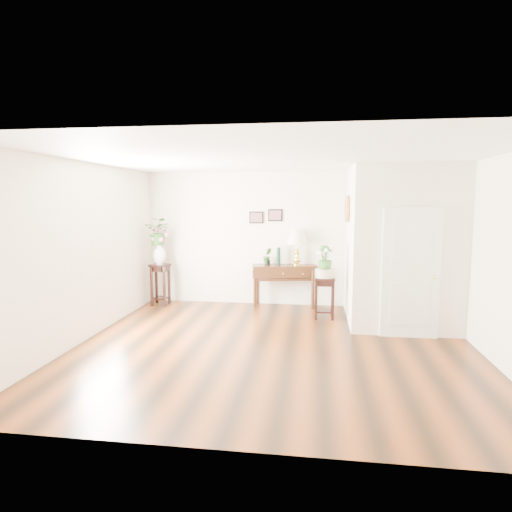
% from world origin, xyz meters
% --- Properties ---
extents(floor, '(6.00, 5.50, 0.02)m').
position_xyz_m(floor, '(0.00, 0.00, 0.00)').
color(floor, '#692F0F').
rests_on(floor, ground).
extents(ceiling, '(6.00, 5.50, 0.02)m').
position_xyz_m(ceiling, '(0.00, 0.00, 2.80)').
color(ceiling, white).
rests_on(ceiling, ground).
extents(wall_back, '(6.00, 0.02, 2.80)m').
position_xyz_m(wall_back, '(0.00, 2.75, 1.40)').
color(wall_back, white).
rests_on(wall_back, ground).
extents(wall_front, '(6.00, 0.02, 2.80)m').
position_xyz_m(wall_front, '(0.00, -2.75, 1.40)').
color(wall_front, white).
rests_on(wall_front, ground).
extents(wall_left, '(0.02, 5.50, 2.80)m').
position_xyz_m(wall_left, '(-3.00, 0.00, 1.40)').
color(wall_left, white).
rests_on(wall_left, ground).
extents(wall_right, '(0.02, 5.50, 2.80)m').
position_xyz_m(wall_right, '(3.00, 0.00, 1.40)').
color(wall_right, white).
rests_on(wall_right, ground).
extents(partition, '(1.80, 1.95, 2.80)m').
position_xyz_m(partition, '(2.10, 1.77, 1.40)').
color(partition, white).
rests_on(partition, floor).
extents(door, '(0.90, 0.05, 2.10)m').
position_xyz_m(door, '(2.10, 0.78, 1.05)').
color(door, silver).
rests_on(door, floor).
extents(art_print_left, '(0.30, 0.02, 0.25)m').
position_xyz_m(art_print_left, '(-0.65, 2.73, 1.85)').
color(art_print_left, black).
rests_on(art_print_left, wall_back).
extents(art_print_right, '(0.30, 0.02, 0.25)m').
position_xyz_m(art_print_right, '(-0.25, 2.73, 1.90)').
color(art_print_right, black).
rests_on(art_print_right, wall_back).
extents(wall_ornament, '(0.07, 0.51, 0.51)m').
position_xyz_m(wall_ornament, '(1.16, 1.90, 2.05)').
color(wall_ornament, '#AD7C3C').
rests_on(wall_ornament, partition).
extents(console_table, '(1.37, 0.68, 0.88)m').
position_xyz_m(console_table, '(-0.04, 2.57, 0.44)').
color(console_table, black).
rests_on(console_table, floor).
extents(table_lamp, '(0.44, 0.44, 0.75)m').
position_xyz_m(table_lamp, '(0.22, 2.57, 1.23)').
color(table_lamp, gold).
rests_on(table_lamp, console_table).
extents(green_vase, '(0.09, 0.09, 0.37)m').
position_xyz_m(green_vase, '(-0.16, 2.57, 1.05)').
color(green_vase, black).
rests_on(green_vase, console_table).
extents(potted_plant, '(0.23, 0.21, 0.34)m').
position_xyz_m(potted_plant, '(-0.40, 2.57, 1.04)').
color(potted_plant, '#2B5E1E').
rests_on(potted_plant, console_table).
extents(plant_stand_a, '(0.43, 0.43, 0.88)m').
position_xyz_m(plant_stand_a, '(-2.65, 2.33, 0.44)').
color(plant_stand_a, black).
rests_on(plant_stand_a, floor).
extents(porcelain_vase, '(0.34, 0.34, 0.45)m').
position_xyz_m(porcelain_vase, '(-2.65, 2.33, 1.10)').
color(porcelain_vase, white).
rests_on(porcelain_vase, plant_stand_a).
extents(lily_arrangement, '(0.56, 0.50, 0.58)m').
position_xyz_m(lily_arrangement, '(-2.65, 2.33, 1.57)').
color(lily_arrangement, '#2B5E1E').
rests_on(lily_arrangement, porcelain_vase).
extents(plant_stand_b, '(0.37, 0.37, 0.78)m').
position_xyz_m(plant_stand_b, '(0.77, 1.76, 0.39)').
color(plant_stand_b, black).
rests_on(plant_stand_b, floor).
extents(ceramic_bowl, '(0.39, 0.39, 0.16)m').
position_xyz_m(ceramic_bowl, '(0.77, 1.76, 0.86)').
color(ceramic_bowl, beige).
rests_on(ceramic_bowl, plant_stand_b).
extents(narcissus, '(0.34, 0.34, 0.48)m').
position_xyz_m(narcissus, '(0.77, 1.76, 1.14)').
color(narcissus, '#2B5E1E').
rests_on(narcissus, ceramic_bowl).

